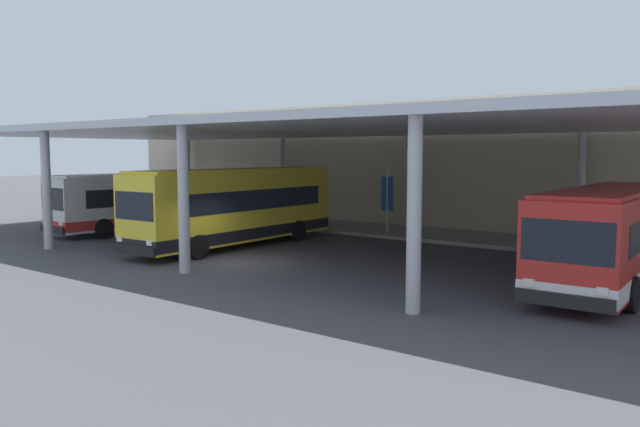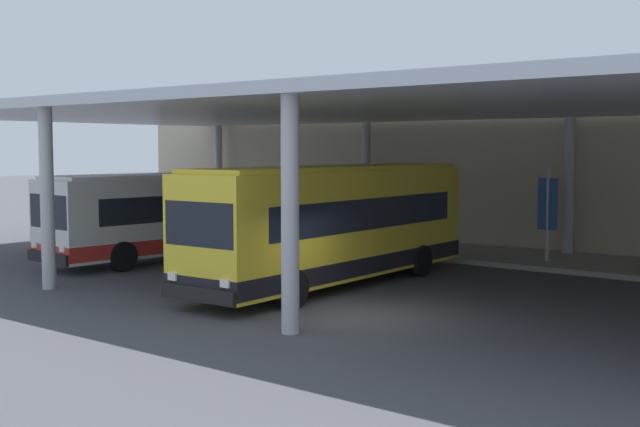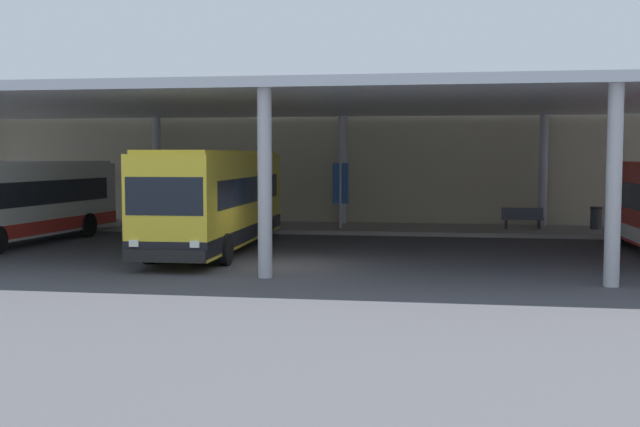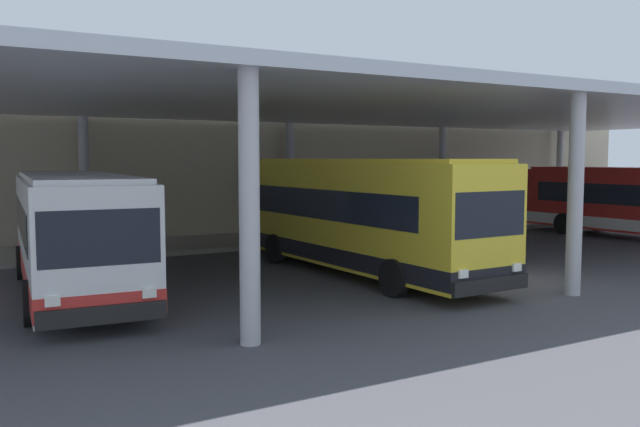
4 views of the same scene
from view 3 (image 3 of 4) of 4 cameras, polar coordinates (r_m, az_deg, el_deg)
name	(u,v)px [view 3 (image 3 of 4)]	position (r m, az deg, el deg)	size (l,w,h in m)	color
ground_plane	(284,265)	(24.77, -2.61, -3.73)	(200.00, 200.00, 0.00)	#47474C
platform_kerb	(337,228)	(36.26, 1.24, -1.06)	(42.00, 4.50, 0.18)	gray
station_building_facade	(347,151)	(39.33, 1.91, 4.52)	(48.00, 1.60, 7.27)	#C1B293
canopy_shelter	(314,105)	(29.99, -0.45, 7.79)	(40.00, 17.00, 5.55)	silver
bus_nearest_bay	(20,201)	(32.72, -20.69, 0.85)	(3.31, 10.69, 3.17)	white
bus_second_bay	(216,200)	(28.38, -7.46, 0.99)	(2.94, 11.39, 3.57)	yellow
bench_waiting	(522,218)	(36.05, 14.30, -0.31)	(1.80, 0.45, 0.92)	#4C515B
trash_bin	(596,218)	(36.78, 19.17, -0.30)	(0.52, 0.52, 0.98)	#33383D
banner_sign	(340,188)	(35.29, 1.48, 1.87)	(0.70, 0.12, 3.20)	#B2B2B7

